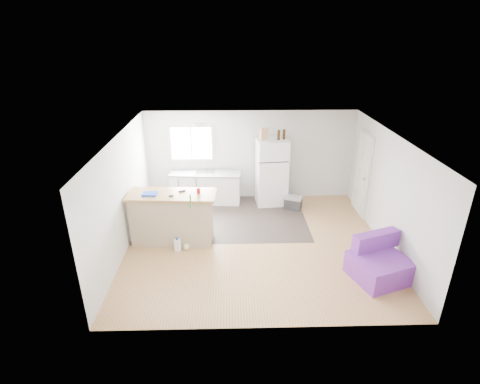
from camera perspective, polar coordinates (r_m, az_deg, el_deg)
The scene contains 19 objects.
room at distance 7.70m, azimuth 2.54°, elevation -0.25°, with size 5.51×5.01×2.41m.
vinyl_zone at distance 9.33m, azimuth -2.57°, elevation -3.89°, with size 4.05×2.50×0.00m, color #322925.
window at distance 9.95m, azimuth -7.43°, elevation 7.36°, with size 1.18×0.06×0.98m.
interior_door at distance 9.74m, azimuth 18.10°, elevation 2.68°, with size 0.11×0.92×2.10m.
ceiling_fixture at distance 8.47m, azimuth -6.13°, elevation 10.20°, with size 0.30×0.30×0.07m, color white.
kitchen_cabinets at distance 10.03m, azimuth -5.23°, elevation 0.78°, with size 1.91×0.73×1.10m.
peninsula at distance 8.20m, azimuth -10.28°, elevation -3.84°, with size 1.90×0.82×1.14m.
refrigerator at distance 9.82m, azimuth 4.80°, elevation 3.10°, with size 0.83×0.80×1.75m.
cooler at distance 9.79m, azimuth 8.09°, elevation -1.58°, with size 0.53×0.45×0.34m.
purple_seat at distance 7.58m, azimuth 20.38°, elevation -10.16°, with size 1.19×1.18×0.78m.
cleaner_jug at distance 8.06m, azimuth -9.52°, elevation -7.96°, with size 0.15×0.12×0.31m.
mop at distance 8.04m, azimuth -7.96°, elevation -7.14°, with size 0.24×0.37×1.30m.
red_cup at distance 7.87m, azimuth -6.35°, elevation 0.22°, with size 0.08×0.08×0.12m, color #BA0B11.
blue_tray at distance 7.99m, azimuth -13.57°, elevation -0.28°, with size 0.30×0.22×0.04m, color blue.
tool_a at distance 8.02m, azimuth -8.83°, elevation 0.17°, with size 0.14×0.05×0.03m, color black.
tool_b at distance 7.82m, azimuth -10.47°, elevation -0.57°, with size 0.10×0.04×0.03m, color black.
cardboard_box at distance 9.44m, azimuth 3.68°, elevation 8.80°, with size 0.20×0.10×0.30m, color tan.
bottle_left at distance 9.48m, azimuth 5.93°, elevation 8.63°, with size 0.07×0.07×0.25m, color #351E09.
bottle_right at distance 9.55m, azimuth 6.73°, elevation 8.72°, with size 0.07×0.07×0.25m, color #351E09.
Camera 1 is at (-0.53, -7.01, 4.33)m, focal length 28.00 mm.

